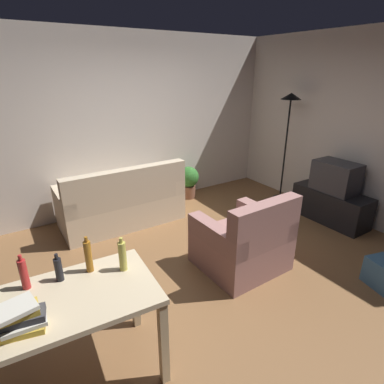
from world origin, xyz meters
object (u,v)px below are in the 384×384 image
object	(u,v)px
tv_stand	(331,206)
desk	(67,311)
potted_plant	(189,180)
bottle_dark	(59,269)
bottle_amber	(88,256)
armchair	(244,243)
bottle_squat	(122,256)
couch	(123,204)
bottle_red	(24,274)
torchiere_lamp	(289,118)
book_stack	(20,319)
tv	(336,177)

from	to	relation	value
tv_stand	desk	distance (m)	3.96
desk	potted_plant	xyz separation A→B (m)	(2.57, 2.55, -0.32)
desk	bottle_dark	size ratio (longest dim) A/B	5.77
desk	bottle_amber	world-z (taller)	bottle_amber
armchair	bottle_squat	world-z (taller)	bottle_squat
desk	armchair	size ratio (longest dim) A/B	1.35
couch	bottle_red	distance (m)	2.51
bottle_red	bottle_dark	world-z (taller)	bottle_red
bottle_amber	torchiere_lamp	bearing A→B (deg)	20.90
potted_plant	bottle_dark	world-z (taller)	bottle_dark
desk	couch	bearing A→B (deg)	65.24
torchiere_lamp	bottle_red	xyz separation A→B (m)	(-4.08, -1.36, -0.54)
tv_stand	book_stack	xyz separation A→B (m)	(-4.15, -0.78, 0.61)
potted_plant	armchair	bearing A→B (deg)	-105.60
tv_stand	bottle_amber	world-z (taller)	bottle_amber
tv	armchair	bearing A→B (deg)	96.13
couch	bottle_dark	bearing A→B (deg)	59.31
tv	book_stack	world-z (taller)	book_stack
bottle_red	book_stack	distance (m)	0.41
bottle_amber	armchair	bearing A→B (deg)	7.00
desk	bottle_squat	world-z (taller)	bottle_squat
couch	tv_stand	world-z (taller)	couch
tv_stand	desk	size ratio (longest dim) A/B	0.88
tv	desk	bearing A→B (deg)	99.12
bottle_dark	book_stack	xyz separation A→B (m)	(-0.28, -0.37, -0.01)
potted_plant	book_stack	bearing A→B (deg)	-136.26
couch	tv	distance (m)	3.15
bottle_squat	armchair	bearing A→B (deg)	12.29
armchair	bottle_amber	world-z (taller)	bottle_amber
tv	desk	distance (m)	3.94
bottle_dark	bottle_amber	distance (m)	0.21
couch	bottle_amber	size ratio (longest dim) A/B	6.02
potted_plant	bottle_squat	distance (m)	3.30
tv	torchiere_lamp	bearing A→B (deg)	0.21
tv	torchiere_lamp	xyz separation A→B (m)	(-0.00, 0.98, 0.71)
tv	book_stack	distance (m)	4.23
bottle_red	bottle_squat	bearing A→B (deg)	-13.85
couch	bottle_squat	size ratio (longest dim) A/B	6.40
tv_stand	bottle_squat	bearing A→B (deg)	98.90
tv_stand	tv	bearing A→B (deg)	-90.00
torchiere_lamp	bottle_red	world-z (taller)	torchiere_lamp
torchiere_lamp	desk	bearing A→B (deg)	-157.61
tv	potted_plant	world-z (taller)	tv
tv	bottle_squat	xyz separation A→B (m)	(-3.45, -0.54, 0.18)
book_stack	desk	bearing A→B (deg)	31.20
armchair	bottle_amber	size ratio (longest dim) A/B	3.20
bottle_dark	bottle_red	bearing A→B (deg)	171.20
couch	bottle_squat	world-z (taller)	bottle_squat
torchiere_lamp	armchair	bearing A→B (deg)	-148.28
tv	bottle_dark	xyz separation A→B (m)	(-3.88, -0.41, 0.15)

